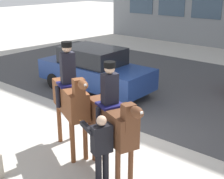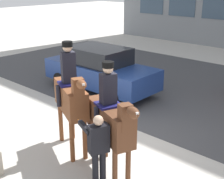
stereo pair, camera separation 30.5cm
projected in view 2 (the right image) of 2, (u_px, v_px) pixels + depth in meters
ground_plane at (128, 137)px, 8.41m from camera, size 80.00×80.00×0.00m
road_surface at (209, 93)px, 11.71m from camera, size 22.17×8.50×0.01m
mounted_horse_lead at (71, 96)px, 7.35m from camera, size 1.82×1.08×2.71m
mounted_horse_companion at (111, 119)px, 6.54m from camera, size 1.88×0.99×2.47m
pedestrian_bystander at (98, 146)px, 6.12m from camera, size 0.91×0.45×1.59m
street_car_near_lane at (100, 69)px, 11.70m from camera, size 4.46×1.87×1.67m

